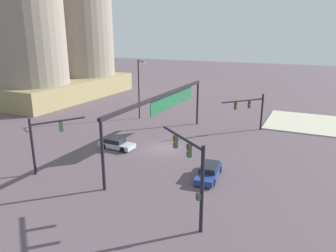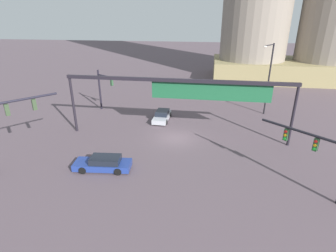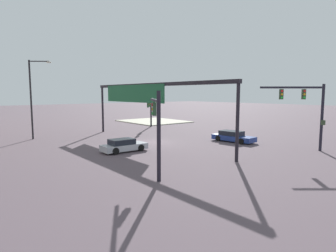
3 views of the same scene
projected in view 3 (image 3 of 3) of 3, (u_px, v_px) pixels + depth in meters
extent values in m
plane|color=#584951|center=(153.00, 142.00, 32.26)|extent=(236.75, 236.75, 0.00)
cube|color=beige|center=(154.00, 121.00, 55.72)|extent=(12.03, 10.09, 0.15)
cylinder|color=black|center=(322.00, 118.00, 27.11)|extent=(0.26, 0.26, 6.27)
cylinder|color=black|center=(292.00, 87.00, 26.80)|extent=(3.85, 4.68, 0.19)
cube|color=#31422A|center=(304.00, 94.00, 26.87)|extent=(0.40, 0.41, 0.95)
cylinder|color=red|center=(305.00, 91.00, 26.68)|extent=(0.17, 0.19, 0.20)
cylinder|color=orange|center=(305.00, 94.00, 26.71)|extent=(0.17, 0.19, 0.20)
cylinder|color=green|center=(304.00, 98.00, 26.74)|extent=(0.17, 0.19, 0.20)
cube|color=#31422A|center=(281.00, 94.00, 26.87)|extent=(0.40, 0.41, 0.95)
cylinder|color=red|center=(282.00, 91.00, 26.68)|extent=(0.17, 0.19, 0.20)
cylinder|color=orange|center=(282.00, 94.00, 26.71)|extent=(0.17, 0.19, 0.20)
cylinder|color=green|center=(282.00, 98.00, 26.74)|extent=(0.17, 0.19, 0.20)
cube|color=#31422A|center=(323.00, 123.00, 26.89)|extent=(0.38, 0.38, 0.44)
cylinder|color=black|center=(151.00, 111.00, 47.38)|extent=(0.26, 0.26, 5.09)
cylinder|color=black|center=(149.00, 100.00, 43.89)|extent=(5.10, 4.51, 0.19)
cube|color=#214127|center=(150.00, 104.00, 45.01)|extent=(0.41, 0.41, 0.95)
cylinder|color=red|center=(151.00, 102.00, 44.97)|extent=(0.19, 0.18, 0.20)
cylinder|color=orange|center=(151.00, 104.00, 45.01)|extent=(0.19, 0.18, 0.20)
cylinder|color=green|center=(151.00, 106.00, 45.04)|extent=(0.19, 0.18, 0.20)
cube|color=#214127|center=(148.00, 104.00, 42.80)|extent=(0.41, 0.41, 0.95)
cylinder|color=red|center=(149.00, 102.00, 42.76)|extent=(0.19, 0.18, 0.20)
cylinder|color=orange|center=(149.00, 104.00, 42.79)|extent=(0.19, 0.18, 0.20)
cylinder|color=green|center=(149.00, 106.00, 42.82)|extent=(0.19, 0.18, 0.20)
cylinder|color=black|center=(159.00, 137.00, 17.69)|extent=(0.25, 0.25, 5.58)
cylinder|color=black|center=(155.00, 100.00, 20.02)|extent=(4.57, 2.85, 0.19)
cube|color=#2B4C31|center=(154.00, 109.00, 20.29)|extent=(0.41, 0.39, 0.95)
cylinder|color=red|center=(152.00, 105.00, 20.23)|extent=(0.20, 0.15, 0.20)
cylinder|color=orange|center=(152.00, 109.00, 20.27)|extent=(0.20, 0.15, 0.20)
cylinder|color=green|center=(152.00, 113.00, 20.30)|extent=(0.20, 0.15, 0.20)
cylinder|color=black|center=(31.00, 100.00, 34.00)|extent=(0.20, 0.20, 9.24)
cylinder|color=black|center=(39.00, 61.00, 33.56)|extent=(1.42, 1.90, 0.12)
ellipsoid|color=silver|center=(49.00, 62.00, 33.64)|extent=(0.59, 0.66, 0.20)
cylinder|color=black|center=(237.00, 123.00, 22.79)|extent=(0.28, 0.28, 6.16)
cylinder|color=black|center=(103.00, 110.00, 40.72)|extent=(0.28, 0.28, 6.16)
cube|color=black|center=(151.00, 85.00, 31.39)|extent=(23.62, 0.35, 0.35)
cube|color=#1B5936|center=(132.00, 94.00, 33.99)|extent=(12.03, 0.08, 2.02)
cube|color=#AEB1BA|center=(124.00, 147.00, 27.12)|extent=(1.82, 4.29, 0.55)
cube|color=black|center=(122.00, 142.00, 26.90)|extent=(1.56, 2.25, 0.50)
cylinder|color=black|center=(132.00, 145.00, 28.55)|extent=(0.24, 0.65, 0.64)
cylinder|color=black|center=(141.00, 148.00, 27.30)|extent=(0.24, 0.65, 0.64)
cylinder|color=black|center=(108.00, 148.00, 26.96)|extent=(0.24, 0.65, 0.64)
cylinder|color=black|center=(116.00, 151.00, 25.71)|extent=(0.24, 0.65, 0.64)
cube|color=navy|center=(234.00, 138.00, 32.55)|extent=(4.99, 2.18, 0.55)
cube|color=black|center=(231.00, 133.00, 32.69)|extent=(2.66, 1.75, 0.50)
cylinder|color=black|center=(249.00, 140.00, 32.05)|extent=(0.66, 0.28, 0.64)
cylinder|color=black|center=(241.00, 141.00, 30.94)|extent=(0.66, 0.28, 0.64)
cylinder|color=black|center=(226.00, 137.00, 34.18)|extent=(0.66, 0.28, 0.64)
cylinder|color=black|center=(218.00, 138.00, 33.06)|extent=(0.66, 0.28, 0.64)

